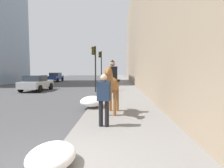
{
  "coord_description": "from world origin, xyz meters",
  "views": [
    {
      "loc": [
        -3.53,
        -1.41,
        1.97
      ],
      "look_at": [
        4.0,
        -1.19,
        1.4
      ],
      "focal_mm": 30.87,
      "sensor_mm": 36.0,
      "label": 1
    }
  ],
  "objects_px": {
    "car_mid_lane": "(55,77)",
    "traffic_light_far_curb": "(101,63)",
    "car_near_lane": "(36,83)",
    "mounted_horse_near": "(112,84)",
    "traffic_light_near_curb": "(94,61)",
    "pedestrian_greeting": "(104,97)"
  },
  "relations": [
    {
      "from": "mounted_horse_near",
      "to": "pedestrian_greeting",
      "type": "distance_m",
      "value": 1.88
    },
    {
      "from": "pedestrian_greeting",
      "to": "traffic_light_far_curb",
      "type": "bearing_deg",
      "value": 16.6
    },
    {
      "from": "pedestrian_greeting",
      "to": "traffic_light_near_curb",
      "type": "bearing_deg",
      "value": 19.68
    },
    {
      "from": "mounted_horse_near",
      "to": "car_near_lane",
      "type": "bearing_deg",
      "value": -135.3
    },
    {
      "from": "car_near_lane",
      "to": "traffic_light_near_curb",
      "type": "distance_m",
      "value": 5.79
    },
    {
      "from": "car_near_lane",
      "to": "car_mid_lane",
      "type": "distance_m",
      "value": 13.93
    },
    {
      "from": "traffic_light_near_curb",
      "to": "traffic_light_far_curb",
      "type": "distance_m",
      "value": 6.83
    },
    {
      "from": "traffic_light_near_curb",
      "to": "traffic_light_far_curb",
      "type": "height_order",
      "value": "traffic_light_far_curb"
    },
    {
      "from": "car_mid_lane",
      "to": "traffic_light_far_curb",
      "type": "height_order",
      "value": "traffic_light_far_curb"
    },
    {
      "from": "traffic_light_far_curb",
      "to": "car_near_lane",
      "type": "bearing_deg",
      "value": 139.18
    },
    {
      "from": "mounted_horse_near",
      "to": "pedestrian_greeting",
      "type": "xyz_separation_m",
      "value": [
        -1.85,
        0.21,
        -0.27
      ]
    },
    {
      "from": "pedestrian_greeting",
      "to": "traffic_light_far_curb",
      "type": "distance_m",
      "value": 17.59
    },
    {
      "from": "mounted_horse_near",
      "to": "pedestrian_greeting",
      "type": "relative_size",
      "value": 1.33
    },
    {
      "from": "car_near_lane",
      "to": "car_mid_lane",
      "type": "relative_size",
      "value": 0.93
    },
    {
      "from": "mounted_horse_near",
      "to": "traffic_light_far_curb",
      "type": "bearing_deg",
      "value": -166.19
    },
    {
      "from": "mounted_horse_near",
      "to": "traffic_light_far_curb",
      "type": "xyz_separation_m",
      "value": [
        15.58,
        1.83,
        1.41
      ]
    },
    {
      "from": "car_mid_lane",
      "to": "car_near_lane",
      "type": "bearing_deg",
      "value": 11.2
    },
    {
      "from": "traffic_light_far_curb",
      "to": "traffic_light_near_curb",
      "type": "bearing_deg",
      "value": -179.54
    },
    {
      "from": "car_mid_lane",
      "to": "traffic_light_near_curb",
      "type": "height_order",
      "value": "traffic_light_near_curb"
    },
    {
      "from": "mounted_horse_near",
      "to": "traffic_light_far_curb",
      "type": "relative_size",
      "value": 0.54
    },
    {
      "from": "pedestrian_greeting",
      "to": "car_near_lane",
      "type": "distance_m",
      "value": 13.21
    },
    {
      "from": "car_near_lane",
      "to": "traffic_light_near_curb",
      "type": "bearing_deg",
      "value": -93.99
    }
  ]
}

